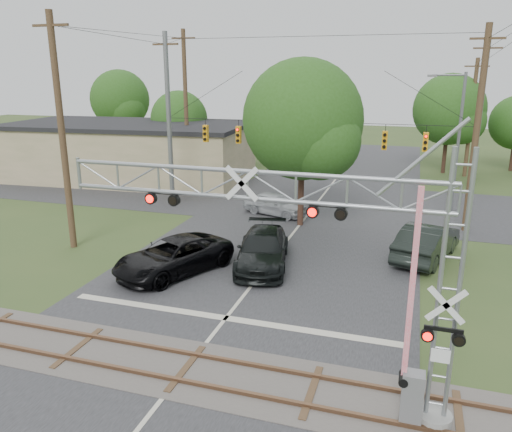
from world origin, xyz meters
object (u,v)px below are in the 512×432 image
(crossing_gantry, at_px, (320,250))
(pickup_black, at_px, (173,256))
(car_dark, at_px, (263,249))
(sedan_silver, at_px, (275,204))
(commercial_building, at_px, (129,151))
(streetlight, at_px, (456,135))
(traffic_signal_span, at_px, (323,130))

(crossing_gantry, xyz_separation_m, pickup_black, (-8.07, 7.38, -3.75))
(car_dark, relative_size, sedan_silver, 1.33)
(pickup_black, bearing_deg, commercial_building, 150.83)
(crossing_gantry, distance_m, commercial_building, 33.69)
(car_dark, height_order, sedan_silver, car_dark)
(car_dark, bearing_deg, pickup_black, -161.86)
(commercial_building, bearing_deg, streetlight, -10.32)
(crossing_gantry, xyz_separation_m, car_dark, (-4.40, 9.48, -3.72))
(car_dark, bearing_deg, streetlight, 44.64)
(crossing_gantry, height_order, streetlight, streetlight)
(crossing_gantry, relative_size, traffic_signal_span, 0.56)
(traffic_signal_span, bearing_deg, commercial_building, 157.63)
(pickup_black, relative_size, sedan_silver, 1.35)
(car_dark, bearing_deg, sedan_silver, 90.03)
(traffic_signal_span, xyz_separation_m, sedan_silver, (-2.93, -0.09, -4.89))
(crossing_gantry, xyz_separation_m, streetlight, (4.65, 23.01, 0.48))
(pickup_black, xyz_separation_m, streetlight, (12.73, 15.63, 4.23))
(crossing_gantry, distance_m, streetlight, 23.48)
(car_dark, distance_m, streetlight, 16.82)
(crossing_gantry, bearing_deg, traffic_signal_span, 100.12)
(sedan_silver, distance_m, streetlight, 12.61)
(crossing_gantry, relative_size, commercial_building, 0.51)
(car_dark, bearing_deg, crossing_gantry, -76.64)
(traffic_signal_span, xyz_separation_m, car_dark, (-1.13, -8.88, -4.79))
(crossing_gantry, distance_m, sedan_silver, 19.67)
(sedan_silver, height_order, streetlight, streetlight)
(traffic_signal_span, distance_m, streetlight, 9.21)
(crossing_gantry, xyz_separation_m, commercial_building, (-21.49, 25.86, -2.14))
(crossing_gantry, height_order, car_dark, crossing_gantry)
(traffic_signal_span, bearing_deg, car_dark, -97.23)
(traffic_signal_span, relative_size, commercial_building, 0.91)
(crossing_gantry, relative_size, pickup_black, 1.89)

